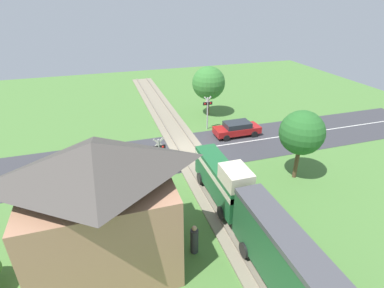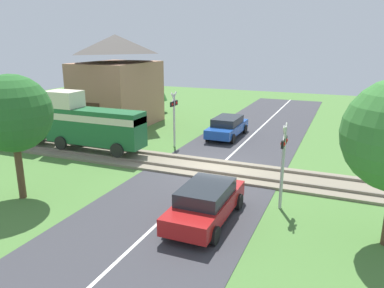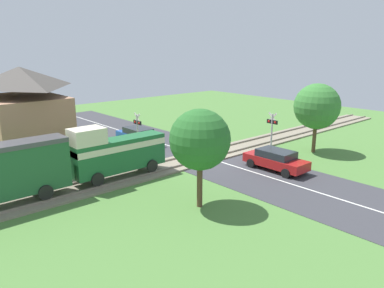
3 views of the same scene
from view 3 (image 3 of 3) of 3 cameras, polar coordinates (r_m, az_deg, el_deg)
ground_plane at (r=27.08m, az=1.96°, el=-2.02°), size 60.00×60.00×0.00m
road_surface at (r=27.08m, az=1.96°, el=-2.00°), size 48.00×6.40×0.02m
track_bed at (r=27.06m, az=1.96°, el=-1.88°), size 2.80×48.00×0.24m
car_near_crossing at (r=24.68m, az=12.64°, el=-2.31°), size 4.19×1.80×1.33m
car_far_side at (r=30.94m, az=-8.20°, el=1.33°), size 4.41×1.82×1.33m
crossing_signal_west_approach at (r=27.26m, az=12.07°, el=2.29°), size 0.90×0.18×3.27m
crossing_signal_east_approach at (r=26.71m, az=-8.28°, el=2.22°), size 0.90×0.18×3.27m
station_building at (r=27.27m, az=-24.18°, el=3.67°), size 6.55×4.88×6.52m
pedestrian_by_station at (r=23.92m, az=-21.66°, el=-3.48°), size 0.40×0.40×1.64m
tree_by_station at (r=32.69m, az=-26.88°, el=3.51°), size 2.17×2.17×3.65m
tree_roadside_hedge at (r=17.89m, az=1.21°, el=0.63°), size 2.97×2.97×4.93m
tree_beyond_track at (r=29.15m, az=18.50°, el=5.44°), size 3.37×3.37×5.18m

